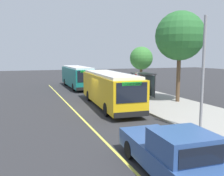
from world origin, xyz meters
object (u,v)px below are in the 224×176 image
Objects in this scene: route_sign_post at (136,83)px; waiting_bench at (144,92)px; transit_bus_second at (77,76)px; transit_bus_main at (109,88)px; pickup_truck at (172,153)px.

waiting_bench is at bearing 138.13° from route_sign_post.
transit_bus_second is at bearing -168.91° from route_sign_post.
route_sign_post is at bearing 99.14° from transit_bus_main.
pickup_truck reaches higher than waiting_bench.
pickup_truck is at bearing -24.74° from waiting_bench.
route_sign_post is (-12.79, 4.88, 1.10)m from pickup_truck.
pickup_truck is at bearing -5.01° from transit_bus_second.
transit_bus_second is 3.90× the size of route_sign_post.
transit_bus_main is 0.99× the size of transit_bus_second.
transit_bus_second is at bearing 174.99° from pickup_truck.
pickup_truck is 16.65m from waiting_bench.
transit_bus_second is (-13.70, 0.20, 0.00)m from transit_bus_main.
transit_bus_main is 1.96× the size of pickup_truck.
transit_bus_main is at bearing -80.86° from route_sign_post.
pickup_truck is 3.44× the size of waiting_bench.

